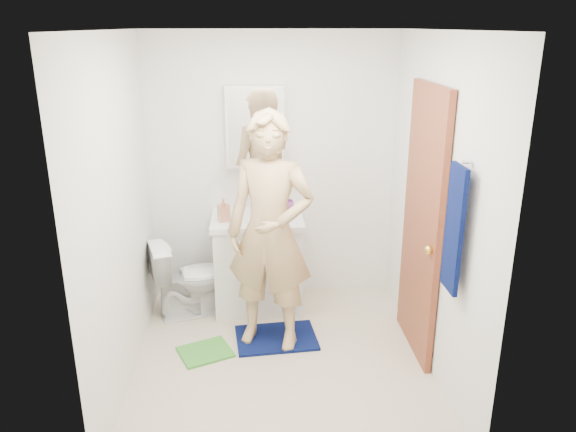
% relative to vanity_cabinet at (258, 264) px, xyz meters
% --- Properties ---
extents(floor, '(2.20, 2.40, 0.02)m').
position_rel_vanity_cabinet_xyz_m(floor, '(0.15, -0.91, -0.41)').
color(floor, beige).
rests_on(floor, ground).
extents(ceiling, '(2.20, 2.40, 0.02)m').
position_rel_vanity_cabinet_xyz_m(ceiling, '(0.15, -0.91, 2.01)').
color(ceiling, white).
rests_on(ceiling, ground).
extents(wall_back, '(2.20, 0.02, 2.40)m').
position_rel_vanity_cabinet_xyz_m(wall_back, '(0.15, 0.30, 0.80)').
color(wall_back, silver).
rests_on(wall_back, ground).
extents(wall_front, '(2.20, 0.02, 2.40)m').
position_rel_vanity_cabinet_xyz_m(wall_front, '(0.15, -2.12, 0.80)').
color(wall_front, silver).
rests_on(wall_front, ground).
extents(wall_left, '(0.02, 2.40, 2.40)m').
position_rel_vanity_cabinet_xyz_m(wall_left, '(-0.96, -0.91, 0.80)').
color(wall_left, silver).
rests_on(wall_left, ground).
extents(wall_right, '(0.02, 2.40, 2.40)m').
position_rel_vanity_cabinet_xyz_m(wall_right, '(1.26, -0.91, 0.80)').
color(wall_right, silver).
rests_on(wall_right, ground).
extents(vanity_cabinet, '(0.75, 0.55, 0.80)m').
position_rel_vanity_cabinet_xyz_m(vanity_cabinet, '(0.00, 0.00, 0.00)').
color(vanity_cabinet, white).
rests_on(vanity_cabinet, floor).
extents(countertop, '(0.79, 0.59, 0.05)m').
position_rel_vanity_cabinet_xyz_m(countertop, '(0.00, 0.00, 0.43)').
color(countertop, white).
rests_on(countertop, vanity_cabinet).
extents(sink_basin, '(0.40, 0.40, 0.03)m').
position_rel_vanity_cabinet_xyz_m(sink_basin, '(0.00, 0.00, 0.44)').
color(sink_basin, white).
rests_on(sink_basin, countertop).
extents(faucet, '(0.03, 0.03, 0.12)m').
position_rel_vanity_cabinet_xyz_m(faucet, '(0.00, 0.18, 0.51)').
color(faucet, silver).
rests_on(faucet, countertop).
extents(medicine_cabinet, '(0.50, 0.12, 0.70)m').
position_rel_vanity_cabinet_xyz_m(medicine_cabinet, '(0.00, 0.22, 1.20)').
color(medicine_cabinet, white).
rests_on(medicine_cabinet, wall_back).
extents(mirror_panel, '(0.46, 0.01, 0.66)m').
position_rel_vanity_cabinet_xyz_m(mirror_panel, '(0.00, 0.16, 1.20)').
color(mirror_panel, white).
rests_on(mirror_panel, wall_back).
extents(door, '(0.05, 0.80, 2.05)m').
position_rel_vanity_cabinet_xyz_m(door, '(1.22, -0.76, 0.62)').
color(door, '#98472A').
rests_on(door, ground).
extents(door_knob, '(0.07, 0.07, 0.07)m').
position_rel_vanity_cabinet_xyz_m(door_knob, '(1.18, -1.08, 0.55)').
color(door_knob, gold).
rests_on(door_knob, door).
extents(towel, '(0.03, 0.24, 0.80)m').
position_rel_vanity_cabinet_xyz_m(towel, '(1.18, -1.48, 0.85)').
color(towel, '#071247').
rests_on(towel, wall_right).
extents(towel_hook, '(0.06, 0.02, 0.02)m').
position_rel_vanity_cabinet_xyz_m(towel_hook, '(1.22, -1.48, 1.27)').
color(towel_hook, silver).
rests_on(towel_hook, wall_right).
extents(toilet, '(0.75, 0.56, 0.69)m').
position_rel_vanity_cabinet_xyz_m(toilet, '(-0.58, -0.11, -0.06)').
color(toilet, white).
rests_on(toilet, floor).
extents(bath_mat, '(0.68, 0.51, 0.02)m').
position_rel_vanity_cabinet_xyz_m(bath_mat, '(0.13, -0.61, -0.39)').
color(bath_mat, '#071247').
rests_on(bath_mat, floor).
extents(green_rug, '(0.48, 0.45, 0.02)m').
position_rel_vanity_cabinet_xyz_m(green_rug, '(-0.43, -0.77, -0.39)').
color(green_rug, green).
rests_on(green_rug, floor).
extents(soap_dispenser, '(0.12, 0.12, 0.20)m').
position_rel_vanity_cabinet_xyz_m(soap_dispenser, '(-0.28, -0.08, 0.55)').
color(soap_dispenser, tan).
rests_on(soap_dispenser, countertop).
extents(toothbrush_cup, '(0.14, 0.14, 0.10)m').
position_rel_vanity_cabinet_xyz_m(toothbrush_cup, '(0.27, 0.13, 0.50)').
color(toothbrush_cup, '#8A3E89').
rests_on(toothbrush_cup, countertop).
extents(man, '(0.78, 0.63, 1.85)m').
position_rel_vanity_cabinet_xyz_m(man, '(0.09, -0.66, 0.54)').
color(man, tan).
rests_on(man, bath_mat).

